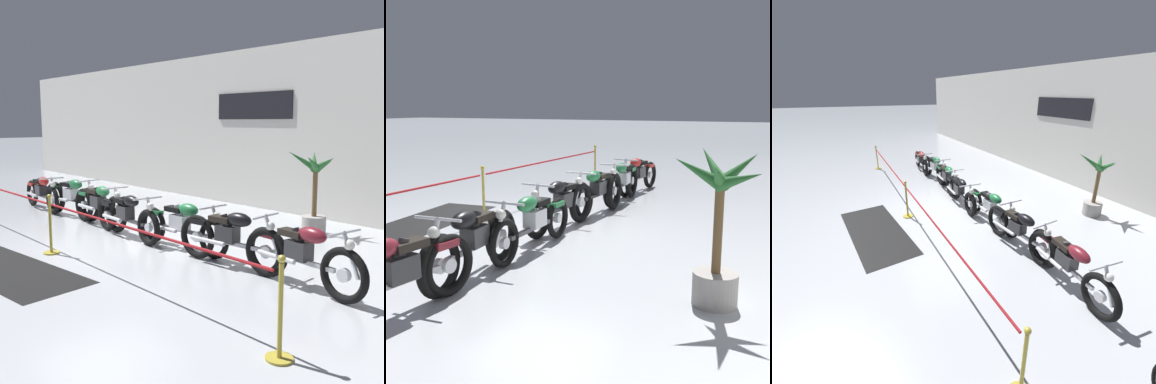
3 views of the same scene
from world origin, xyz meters
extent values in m
plane|color=#B2B7BC|center=(0.00, 0.00, 0.00)|extent=(120.00, 120.00, 0.00)
cube|color=silver|center=(0.00, 5.12, 2.10)|extent=(28.00, 0.25, 4.20)
cube|color=black|center=(-0.72, 4.98, 2.71)|extent=(2.55, 0.04, 0.70)
torus|color=black|center=(-3.30, 0.46, 0.35)|extent=(0.71, 0.17, 0.70)
torus|color=black|center=(-4.85, 0.59, 0.35)|extent=(0.71, 0.17, 0.70)
cylinder|color=silver|center=(-3.30, 0.46, 0.35)|extent=(0.17, 0.09, 0.17)
cylinder|color=silver|center=(-4.85, 0.59, 0.35)|extent=(0.17, 0.09, 0.17)
cylinder|color=silver|center=(-3.21, 0.46, 0.63)|extent=(0.31, 0.08, 0.59)
cube|color=#2D2D30|center=(-4.13, 0.53, 0.51)|extent=(0.38, 0.25, 0.26)
cylinder|color=#2D2D30|center=(-4.09, 0.53, 0.71)|extent=(0.19, 0.12, 0.24)
cylinder|color=#2D2D30|center=(-4.17, 0.54, 0.71)|extent=(0.19, 0.12, 0.24)
cylinder|color=silver|center=(-4.44, 0.42, 0.37)|extent=(0.70, 0.13, 0.07)
cube|color=#47474C|center=(-4.08, 0.53, 0.37)|extent=(1.24, 0.16, 0.06)
ellipsoid|color=#B21E19|center=(-3.90, 0.51, 0.77)|extent=(0.48, 0.26, 0.22)
cube|color=black|center=(-4.26, 0.54, 0.73)|extent=(0.42, 0.23, 0.09)
cube|color=#B21E19|center=(-4.80, 0.59, 0.60)|extent=(0.33, 0.19, 0.08)
cylinder|color=silver|center=(-3.32, 0.47, 0.90)|extent=(0.09, 0.62, 0.04)
sphere|color=silver|center=(-3.24, 0.46, 0.76)|extent=(0.14, 0.14, 0.14)
torus|color=black|center=(-1.90, 0.73, 0.40)|extent=(0.81, 0.21, 0.80)
torus|color=black|center=(-3.40, 0.59, 0.40)|extent=(0.81, 0.21, 0.80)
cylinder|color=silver|center=(-1.90, 0.73, 0.40)|extent=(0.19, 0.10, 0.19)
cylinder|color=silver|center=(-3.40, 0.59, 0.40)|extent=(0.19, 0.10, 0.19)
cylinder|color=silver|center=(-1.81, 0.74, 0.68)|extent=(0.31, 0.08, 0.59)
cube|color=silver|center=(-2.70, 0.66, 0.56)|extent=(0.38, 0.25, 0.26)
cylinder|color=silver|center=(-2.66, 0.66, 0.76)|extent=(0.19, 0.13, 0.24)
cylinder|color=silver|center=(-2.74, 0.65, 0.76)|extent=(0.19, 0.13, 0.24)
cylinder|color=silver|center=(-2.99, 0.49, 0.42)|extent=(0.70, 0.13, 0.07)
cube|color=black|center=(-2.65, 0.66, 0.42)|extent=(1.20, 0.17, 0.06)
ellipsoid|color=#1E6B38|center=(-2.47, 0.68, 0.82)|extent=(0.48, 0.26, 0.22)
cube|color=black|center=(-2.83, 0.64, 0.78)|extent=(0.42, 0.24, 0.09)
cube|color=#1E6B38|center=(-3.35, 0.60, 0.68)|extent=(0.33, 0.19, 0.08)
cylinder|color=silver|center=(-1.92, 0.73, 0.95)|extent=(0.09, 0.62, 0.04)
sphere|color=silver|center=(-1.84, 0.73, 0.81)|extent=(0.14, 0.14, 0.14)
torus|color=black|center=(-0.56, 0.59, 0.39)|extent=(0.77, 0.15, 0.77)
torus|color=black|center=(-2.02, 0.64, 0.39)|extent=(0.77, 0.15, 0.77)
cylinder|color=silver|center=(-0.56, 0.59, 0.39)|extent=(0.18, 0.09, 0.18)
cylinder|color=silver|center=(-2.02, 0.64, 0.39)|extent=(0.18, 0.09, 0.18)
cylinder|color=silver|center=(-0.47, 0.58, 0.67)|extent=(0.31, 0.07, 0.59)
cube|color=#2D2D30|center=(-1.34, 0.62, 0.55)|extent=(0.37, 0.23, 0.26)
cylinder|color=#2D2D30|center=(-1.29, 0.61, 0.75)|extent=(0.18, 0.12, 0.24)
cylinder|color=#2D2D30|center=(-1.38, 0.62, 0.75)|extent=(0.18, 0.12, 0.24)
cylinder|color=silver|center=(-1.64, 0.49, 0.41)|extent=(0.70, 0.10, 0.07)
cube|color=black|center=(-1.29, 0.61, 0.41)|extent=(1.17, 0.10, 0.06)
ellipsoid|color=#1E6B38|center=(-1.11, 0.61, 0.81)|extent=(0.47, 0.24, 0.22)
cube|color=black|center=(-1.47, 0.62, 0.77)|extent=(0.41, 0.21, 0.09)
cube|color=#1E6B38|center=(-1.97, 0.64, 0.66)|extent=(0.33, 0.17, 0.08)
cylinder|color=silver|center=(-0.58, 0.59, 0.94)|extent=(0.06, 0.62, 0.04)
sphere|color=silver|center=(-0.50, 0.59, 0.80)|extent=(0.14, 0.14, 0.14)
torus|color=black|center=(0.79, 0.45, 0.35)|extent=(0.70, 0.15, 0.69)
torus|color=black|center=(-0.80, 0.53, 0.35)|extent=(0.70, 0.15, 0.69)
cylinder|color=silver|center=(0.79, 0.45, 0.35)|extent=(0.16, 0.09, 0.16)
cylinder|color=silver|center=(-0.80, 0.53, 0.35)|extent=(0.16, 0.09, 0.16)
cylinder|color=silver|center=(0.88, 0.44, 0.63)|extent=(0.31, 0.07, 0.59)
cube|color=#2D2D30|center=(-0.06, 0.49, 0.51)|extent=(0.37, 0.24, 0.26)
cylinder|color=#2D2D30|center=(-0.02, 0.49, 0.71)|extent=(0.18, 0.12, 0.24)
cylinder|color=#2D2D30|center=(-0.10, 0.49, 0.71)|extent=(0.18, 0.12, 0.24)
cylinder|color=silver|center=(-0.36, 0.37, 0.37)|extent=(0.70, 0.11, 0.07)
cube|color=#47474C|center=(-0.01, 0.49, 0.37)|extent=(1.28, 0.13, 0.06)
ellipsoid|color=black|center=(0.17, 0.48, 0.77)|extent=(0.47, 0.24, 0.22)
cube|color=black|center=(-0.19, 0.50, 0.73)|extent=(0.41, 0.22, 0.09)
cube|color=black|center=(-0.75, 0.53, 0.59)|extent=(0.33, 0.18, 0.08)
cylinder|color=silver|center=(0.77, 0.45, 0.90)|extent=(0.07, 0.62, 0.04)
sphere|color=silver|center=(0.85, 0.44, 0.76)|extent=(0.14, 0.14, 0.14)
torus|color=black|center=(2.21, 0.76, 0.34)|extent=(0.68, 0.12, 0.68)
torus|color=black|center=(0.59, 0.71, 0.34)|extent=(0.68, 0.12, 0.68)
cylinder|color=silver|center=(2.21, 0.76, 0.34)|extent=(0.16, 0.08, 0.16)
cylinder|color=silver|center=(0.59, 0.71, 0.34)|extent=(0.16, 0.08, 0.16)
cylinder|color=silver|center=(2.30, 0.77, 0.62)|extent=(0.30, 0.07, 0.59)
cube|color=silver|center=(1.35, 0.74, 0.50)|extent=(0.37, 0.23, 0.26)
cylinder|color=silver|center=(1.39, 0.74, 0.70)|extent=(0.18, 0.12, 0.24)
cylinder|color=silver|center=(1.31, 0.74, 0.70)|extent=(0.18, 0.12, 0.24)
cylinder|color=silver|center=(1.06, 0.59, 0.36)|extent=(0.70, 0.09, 0.07)
cube|color=#47474C|center=(1.40, 0.74, 0.36)|extent=(1.30, 0.10, 0.06)
ellipsoid|color=#1E6B38|center=(1.58, 0.74, 0.76)|extent=(0.47, 0.23, 0.22)
cube|color=black|center=(1.22, 0.73, 0.72)|extent=(0.41, 0.21, 0.09)
cube|color=#1E6B38|center=(0.64, 0.71, 0.58)|extent=(0.32, 0.17, 0.08)
cylinder|color=silver|center=(2.19, 0.76, 0.89)|extent=(0.06, 0.62, 0.04)
sphere|color=silver|center=(2.27, 0.77, 0.75)|extent=(0.14, 0.14, 0.14)
torus|color=black|center=(3.42, 0.70, 0.37)|extent=(0.76, 0.18, 0.75)
torus|color=black|center=(2.01, 0.57, 0.37)|extent=(0.76, 0.18, 0.75)
cylinder|color=silver|center=(3.42, 0.70, 0.37)|extent=(0.18, 0.10, 0.18)
cylinder|color=silver|center=(2.01, 0.57, 0.37)|extent=(0.18, 0.10, 0.18)
cylinder|color=silver|center=(3.50, 0.71, 0.66)|extent=(0.31, 0.08, 0.59)
cube|color=#2D2D30|center=(2.66, 0.63, 0.53)|extent=(0.38, 0.25, 0.26)
cylinder|color=#2D2D30|center=(2.70, 0.64, 0.73)|extent=(0.19, 0.13, 0.24)
cylinder|color=#2D2D30|center=(2.62, 0.63, 0.73)|extent=(0.19, 0.13, 0.24)
cylinder|color=silver|center=(2.38, 0.47, 0.39)|extent=(0.70, 0.13, 0.07)
cube|color=#ADAFB5|center=(2.71, 0.64, 0.39)|extent=(1.13, 0.16, 0.06)
ellipsoid|color=black|center=(2.89, 0.65, 0.79)|extent=(0.48, 0.26, 0.22)
cube|color=black|center=(2.53, 0.62, 0.75)|extent=(0.42, 0.23, 0.09)
cube|color=black|center=(2.06, 0.58, 0.64)|extent=(0.33, 0.19, 0.08)
cylinder|color=silver|center=(3.40, 0.70, 0.92)|extent=(0.09, 0.62, 0.04)
sphere|color=silver|center=(3.47, 0.70, 0.78)|extent=(0.14, 0.14, 0.14)
torus|color=black|center=(4.75, 0.63, 0.37)|extent=(0.74, 0.18, 0.74)
torus|color=black|center=(3.33, 0.77, 0.37)|extent=(0.74, 0.18, 0.74)
cylinder|color=silver|center=(4.75, 0.63, 0.37)|extent=(0.18, 0.10, 0.18)
cylinder|color=silver|center=(3.33, 0.77, 0.37)|extent=(0.18, 0.10, 0.18)
cylinder|color=silver|center=(4.84, 0.62, 0.65)|extent=(0.31, 0.09, 0.59)
cube|color=#2D2D30|center=(3.99, 0.70, 0.53)|extent=(0.38, 0.25, 0.26)
cylinder|color=#2D2D30|center=(4.03, 0.70, 0.73)|extent=(0.19, 0.13, 0.24)
cylinder|color=#2D2D30|center=(3.95, 0.71, 0.73)|extent=(0.19, 0.13, 0.24)
cylinder|color=silver|center=(3.68, 0.59, 0.39)|extent=(0.70, 0.14, 0.07)
cube|color=#ADAFB5|center=(4.04, 0.70, 0.39)|extent=(1.14, 0.17, 0.06)
ellipsoid|color=maroon|center=(4.22, 0.68, 0.79)|extent=(0.48, 0.26, 0.22)
cube|color=black|center=(3.86, 0.71, 0.75)|extent=(0.42, 0.24, 0.09)
cube|color=maroon|center=(3.38, 0.76, 0.63)|extent=(0.33, 0.19, 0.08)
cylinder|color=silver|center=(4.73, 0.63, 0.92)|extent=(0.10, 0.62, 0.04)
sphere|color=silver|center=(4.81, 0.62, 0.78)|extent=(0.14, 0.14, 0.14)
cylinder|color=gray|center=(2.25, 3.57, 0.19)|extent=(0.49, 0.49, 0.37)
cylinder|color=brown|center=(2.25, 3.57, 0.87)|extent=(0.10, 0.10, 0.99)
cone|color=#235B28|center=(2.45, 3.57, 1.47)|extent=(0.51, 0.16, 0.38)
cone|color=#235B28|center=(2.32, 3.77, 1.43)|extent=(0.28, 0.51, 0.36)
cone|color=#235B28|center=(2.11, 3.72, 1.50)|extent=(0.46, 0.48, 0.51)
cone|color=#235B28|center=(2.02, 3.44, 1.51)|extent=(0.63, 0.47, 0.53)
cone|color=#235B28|center=(2.33, 3.36, 1.48)|extent=(0.30, 0.58, 0.46)
cylinder|color=maroon|center=(2.62, -1.16, 0.88)|extent=(4.86, 0.04, 0.04)
cylinder|color=gold|center=(0.09, -1.16, 0.01)|extent=(0.28, 0.28, 0.03)
cylinder|color=gold|center=(0.09, -1.16, 0.50)|extent=(0.05, 0.05, 0.95)
sphere|color=gold|center=(0.09, -1.16, 1.01)|extent=(0.08, 0.08, 0.08)
cylinder|color=gold|center=(5.15, -1.16, 0.01)|extent=(0.28, 0.28, 0.03)
cylinder|color=gold|center=(5.15, -1.16, 0.50)|extent=(0.05, 0.05, 0.95)
sphere|color=gold|center=(5.15, -1.16, 1.01)|extent=(0.08, 0.08, 0.08)
cube|color=black|center=(0.57, -2.09, 0.00)|extent=(3.17, 1.55, 0.01)
camera|label=1|loc=(7.91, -4.69, 2.30)|focal=45.00mm
camera|label=2|loc=(7.44, 4.40, 2.18)|focal=45.00mm
camera|label=3|loc=(6.58, -2.57, 3.28)|focal=24.00mm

